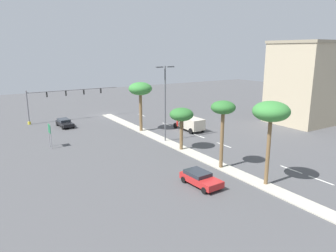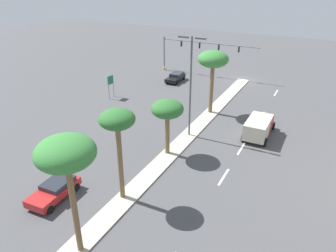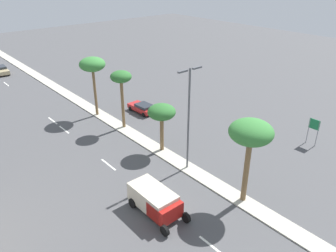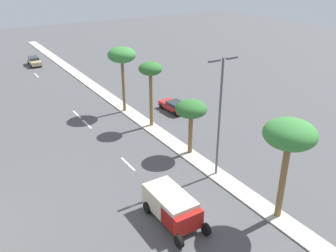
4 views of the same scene
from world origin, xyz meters
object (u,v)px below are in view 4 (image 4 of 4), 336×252
sedan_tan_left (34,61)px  box_truck (173,207)px  palm_tree_front (191,110)px  palm_tree_near (150,71)px  sedan_red_near (174,106)px  palm_tree_inboard (290,136)px  palm_tree_center (122,56)px  street_lamp_left (220,110)px

sedan_tan_left → box_truck: 51.02m
palm_tree_front → box_truck: (-7.13, -7.88, -3.45)m
palm_tree_near → sedan_tan_left: palm_tree_near is taller
sedan_red_near → box_truck: (-11.95, -18.11, 0.51)m
palm_tree_near → sedan_tan_left: 36.10m
palm_tree_inboard → sedan_tan_left: 55.27m
palm_tree_inboard → palm_tree_center: 25.27m
palm_tree_near → sedan_red_near: palm_tree_near is taller
palm_tree_center → box_truck: bearing=-106.8°
street_lamp_left → sedan_red_near: size_ratio=2.38×
palm_tree_inboard → sedan_tan_left: palm_tree_inboard is taller
palm_tree_center → street_lamp_left: bearing=-89.0°
palm_tree_center → street_lamp_left: 18.18m
palm_tree_center → sedan_tan_left: bearing=98.2°
palm_tree_inboard → sedan_tan_left: size_ratio=1.67×
palm_tree_near → box_truck: bearing=-114.5°
palm_tree_near → palm_tree_center: bearing=96.6°
palm_tree_inboard → street_lamp_left: (-0.19, 7.11, -0.46)m
palm_tree_near → palm_tree_center: (-0.67, 5.80, 0.61)m
palm_tree_near → palm_tree_front: bearing=-90.0°
palm_tree_front → palm_tree_near: size_ratio=0.74×
sedan_red_near → box_truck: size_ratio=0.80×
street_lamp_left → sedan_red_near: bearing=70.8°
palm_tree_inboard → palm_tree_center: palm_tree_center is taller
box_truck → sedan_tan_left: bearing=87.5°
palm_tree_near → palm_tree_inboard: bearing=-90.4°
palm_tree_near → sedan_red_near: 7.97m
palm_tree_near → street_lamp_left: street_lamp_left is taller
palm_tree_front → street_lamp_left: size_ratio=0.52×
palm_tree_inboard → box_truck: bearing=151.6°
palm_tree_inboard → box_truck: 9.68m
palm_tree_inboard → sedan_tan_left: (-4.76, 54.74, -5.97)m
street_lamp_left → sedan_red_near: street_lamp_left is taller
sedan_red_near → sedan_tan_left: sedan_tan_left is taller
palm_tree_front → sedan_tan_left: size_ratio=1.18×
sedan_red_near → box_truck: box_truck is taller
palm_tree_inboard → palm_tree_front: (0.15, 11.66, -2.07)m
palm_tree_inboard → palm_tree_center: size_ratio=0.96×
palm_tree_center → box_truck: 23.21m
street_lamp_left → sedan_tan_left: 48.17m
street_lamp_left → sedan_tan_left: size_ratio=2.27×
palm_tree_inboard → sedan_tan_left: bearing=95.0°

